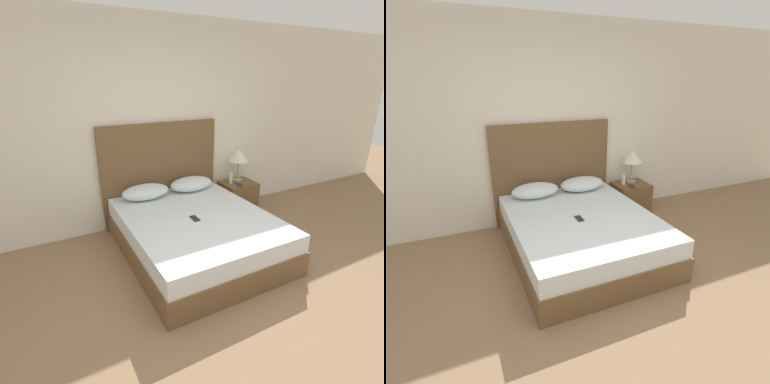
# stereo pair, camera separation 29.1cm
# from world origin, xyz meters

# --- Properties ---
(ground_plane) EXTENTS (16.00, 16.00, 0.00)m
(ground_plane) POSITION_xyz_m (0.00, 0.00, 0.00)
(ground_plane) COLOR #8C6B4C
(wall_back) EXTENTS (10.00, 0.06, 2.70)m
(wall_back) POSITION_xyz_m (0.00, 2.35, 1.35)
(wall_back) COLOR silver
(wall_back) RESTS_ON ground_plane
(bed) EXTENTS (1.60, 1.96, 0.48)m
(bed) POSITION_xyz_m (0.14, 1.27, 0.24)
(bed) COLOR brown
(bed) RESTS_ON ground_plane
(headboard) EXTENTS (1.68, 0.05, 1.40)m
(headboard) POSITION_xyz_m (0.14, 2.27, 0.70)
(headboard) COLOR brown
(headboard) RESTS_ON ground_plane
(pillow_left) EXTENTS (0.62, 0.36, 0.19)m
(pillow_left) POSITION_xyz_m (-0.19, 2.02, 0.57)
(pillow_left) COLOR silver
(pillow_left) RESTS_ON bed
(pillow_right) EXTENTS (0.62, 0.36, 0.19)m
(pillow_right) POSITION_xyz_m (0.48, 2.02, 0.57)
(pillow_right) COLOR silver
(pillow_right) RESTS_ON bed
(phone_on_bed) EXTENTS (0.08, 0.15, 0.01)m
(phone_on_bed) POSITION_xyz_m (0.08, 1.19, 0.48)
(phone_on_bed) COLOR #232328
(phone_on_bed) RESTS_ON bed
(nightstand) EXTENTS (0.51, 0.42, 0.46)m
(nightstand) POSITION_xyz_m (1.29, 2.02, 0.23)
(nightstand) COLOR brown
(nightstand) RESTS_ON ground_plane
(table_lamp) EXTENTS (0.32, 0.32, 0.50)m
(table_lamp) POSITION_xyz_m (1.33, 2.10, 0.85)
(table_lamp) COLOR tan
(table_lamp) RESTS_ON nightstand
(phone_on_nightstand) EXTENTS (0.11, 0.16, 0.01)m
(phone_on_nightstand) POSITION_xyz_m (1.23, 1.91, 0.47)
(phone_on_nightstand) COLOR #232328
(phone_on_nightstand) RESTS_ON nightstand
(toiletry_bottle) EXTENTS (0.06, 0.06, 0.16)m
(toiletry_bottle) POSITION_xyz_m (1.17, 2.04, 0.54)
(toiletry_bottle) COLOR silver
(toiletry_bottle) RESTS_ON nightstand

